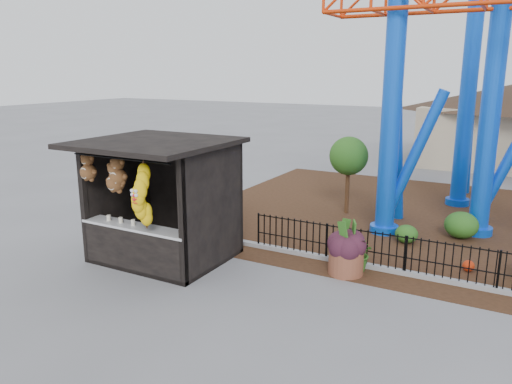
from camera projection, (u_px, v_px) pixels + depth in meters
The scene contains 9 objects.
ground at pixel (241, 299), 10.74m from camera, with size 120.00×120.00×0.00m, color slate.
mulch_bed at pixel (480, 227), 15.66m from camera, with size 18.00×12.00×0.02m, color #331E11.
curb at pixel (458, 283), 11.40m from camera, with size 18.00×0.18×0.12m, color gray.
prize_booth at pixel (156, 203), 12.56m from camera, with size 3.50×3.40×3.12m.
picket_fence at pixel (504, 273), 10.87m from camera, with size 12.20×0.06×1.00m, color black, non-canonical shape.
terracotta_planter at pixel (346, 262), 11.99m from camera, with size 0.84×0.84×0.63m, color brown.
planter_foliage at pixel (347, 237), 11.84m from camera, with size 0.70×0.70×0.64m, color #321421.
potted_plant at pixel (359, 253), 12.11m from camera, with size 0.86×0.75×0.96m, color #295218.
landscaping at pixel (500, 244), 13.15m from camera, with size 9.02×3.66×0.77m.
Camera 1 is at (5.07, -8.50, 4.78)m, focal length 35.00 mm.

